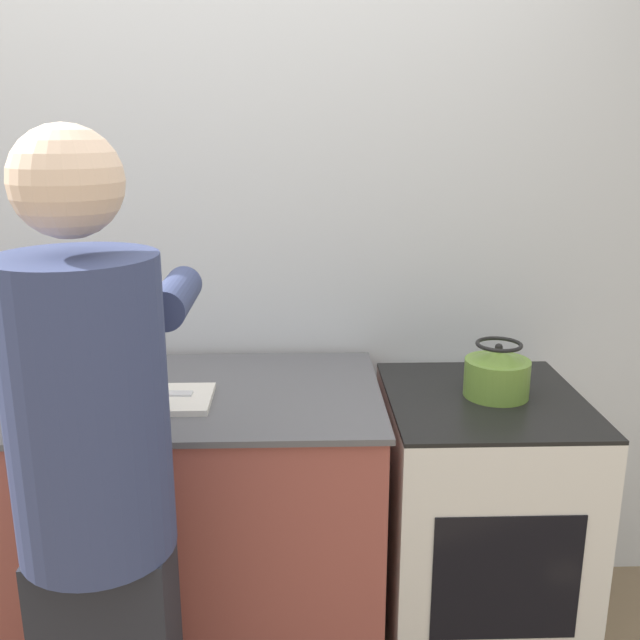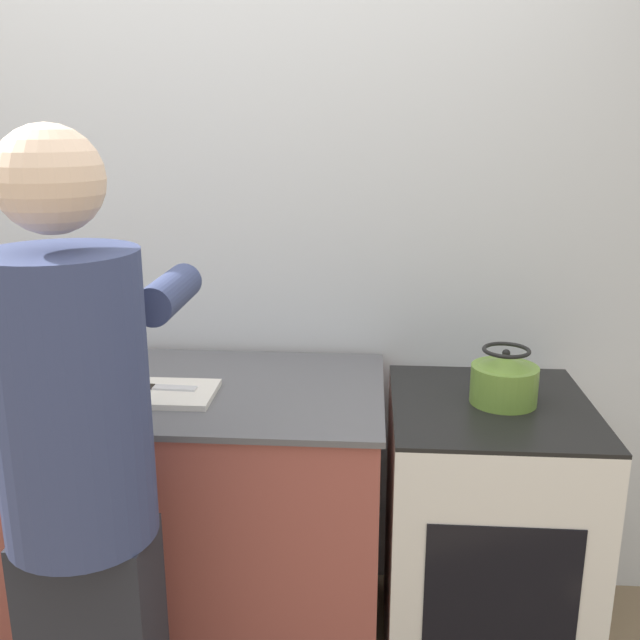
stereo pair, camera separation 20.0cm
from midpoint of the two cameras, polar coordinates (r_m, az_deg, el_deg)
name	(u,v)px [view 2 (the right image)]	position (r m, az deg, el deg)	size (l,w,h in m)	color
wall_back	(235,241)	(2.51, -4.54, 6.27)	(8.00, 0.05, 2.60)	silver
counter	(125,515)	(2.48, -13.05, -15.01)	(1.67, 0.72, 0.91)	#9E4C42
oven	(483,536)	(2.41, 15.34, -16.40)	(0.59, 0.65, 0.90)	silver
person	(81,476)	(1.71, -15.36, -12.01)	(0.38, 0.62, 1.70)	#22242C
cutting_board	(164,393)	(2.16, -9.83, -5.85)	(0.31, 0.22, 0.02)	silver
knife	(160,387)	(2.17, -10.14, -5.36)	(0.21, 0.04, 0.01)	silver
kettle	(504,380)	(2.20, 17.08, -4.65)	(0.20, 0.20, 0.17)	olive
bowl_mixing	(69,379)	(2.27, -17.06, -4.61)	(0.14, 0.14, 0.06)	#9E4738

